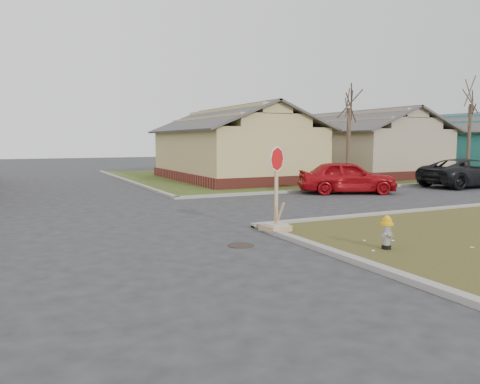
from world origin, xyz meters
name	(u,v)px	position (x,y,z in m)	size (l,w,h in m)	color
ground	(144,250)	(0.00, 0.00, 0.00)	(120.00, 120.00, 0.00)	#262629
verge_far_right	(365,172)	(22.00, 18.00, 0.03)	(37.00, 19.00, 0.05)	#324619
curbs	(105,218)	(0.00, 5.00, 0.00)	(80.00, 40.00, 0.12)	gray
manhole	(241,245)	(2.20, -0.50, 0.01)	(0.64, 0.64, 0.01)	black
side_house_yellow	(234,145)	(10.00, 16.50, 2.19)	(7.60, 11.60, 4.70)	maroon
side_house_tan	(358,145)	(20.00, 16.50, 2.19)	(7.60, 11.60, 4.70)	maroon
side_house_teal	(455,144)	(30.00, 16.50, 2.19)	(7.60, 11.60, 4.70)	maroon
tree_mid_right	(348,147)	(14.00, 10.20, 2.15)	(0.22, 0.22, 4.20)	#403125
tree_far_right	(469,141)	(24.00, 10.50, 2.43)	(0.22, 0.22, 4.76)	#403125
fire_hydrant	(387,231)	(4.91, -2.45, 0.47)	(0.29, 0.29, 0.77)	black
stop_sign	(276,213)	(3.76, 0.51, 0.55)	(0.65, 0.64, 2.30)	tan
red_sedan	(347,177)	(11.57, 7.24, 0.77)	(1.83, 4.54, 1.55)	#A50B12
dark_pickup	(468,173)	(19.37, 6.83, 0.76)	(2.52, 5.46, 1.52)	black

